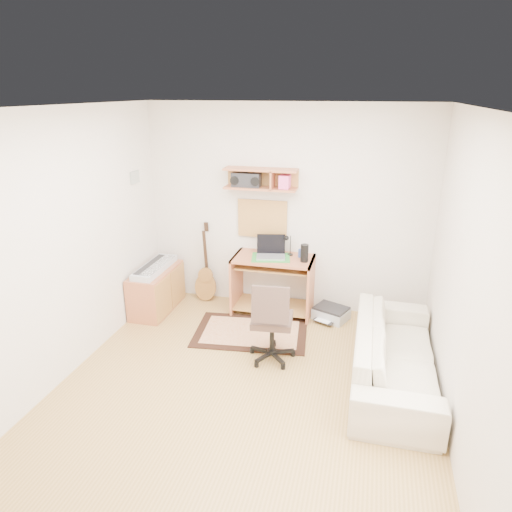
% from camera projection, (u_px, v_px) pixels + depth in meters
% --- Properties ---
extents(floor, '(3.60, 4.00, 0.01)m').
position_uv_depth(floor, '(244.00, 391.00, 4.46)').
color(floor, '#AB8447').
rests_on(floor, ground).
extents(ceiling, '(3.60, 4.00, 0.01)m').
position_uv_depth(ceiling, '(242.00, 107.00, 3.58)').
color(ceiling, white).
rests_on(ceiling, ground).
extents(back_wall, '(3.60, 0.01, 2.60)m').
position_uv_depth(back_wall, '(286.00, 210.00, 5.85)').
color(back_wall, beige).
rests_on(back_wall, ground).
extents(left_wall, '(0.01, 4.00, 2.60)m').
position_uv_depth(left_wall, '(61.00, 248.00, 4.44)').
color(left_wall, beige).
rests_on(left_wall, ground).
extents(right_wall, '(0.01, 4.00, 2.60)m').
position_uv_depth(right_wall, '(467.00, 285.00, 3.61)').
color(right_wall, beige).
rests_on(right_wall, ground).
extents(wall_shelf, '(0.90, 0.25, 0.26)m').
position_uv_depth(wall_shelf, '(261.00, 179.00, 5.67)').
color(wall_shelf, '#B3643F').
rests_on(wall_shelf, back_wall).
extents(cork_board, '(0.64, 0.03, 0.49)m').
position_uv_depth(cork_board, '(262.00, 219.00, 5.94)').
color(cork_board, tan).
rests_on(cork_board, back_wall).
extents(wall_photo, '(0.02, 0.20, 0.15)m').
position_uv_depth(wall_photo, '(135.00, 177.00, 5.66)').
color(wall_photo, '#4C8CBF').
rests_on(wall_photo, left_wall).
extents(desk, '(1.00, 0.55, 0.75)m').
position_uv_depth(desk, '(273.00, 285.00, 5.93)').
color(desk, '#B3643F').
rests_on(desk, floor).
extents(laptop, '(0.42, 0.42, 0.27)m').
position_uv_depth(laptop, '(271.00, 247.00, 5.75)').
color(laptop, silver).
rests_on(laptop, desk).
extents(speaker, '(0.10, 0.10, 0.22)m').
position_uv_depth(speaker, '(304.00, 253.00, 5.63)').
color(speaker, black).
rests_on(speaker, desk).
extents(desk_lamp, '(0.09, 0.09, 0.26)m').
position_uv_depth(desk_lamp, '(290.00, 245.00, 5.84)').
color(desk_lamp, black).
rests_on(desk_lamp, desk).
extents(pencil_cup, '(0.07, 0.07, 0.10)m').
position_uv_depth(pencil_cup, '(301.00, 253.00, 5.80)').
color(pencil_cup, '#304690').
rests_on(pencil_cup, desk).
extents(boombox, '(0.35, 0.16, 0.18)m').
position_uv_depth(boombox, '(246.00, 180.00, 5.71)').
color(boombox, black).
rests_on(boombox, wall_shelf).
extents(rug, '(1.40, 1.01, 0.02)m').
position_uv_depth(rug, '(251.00, 332.00, 5.53)').
color(rug, beige).
rests_on(rug, floor).
extents(task_chair, '(0.52, 0.52, 0.93)m').
position_uv_depth(task_chair, '(272.00, 320.00, 4.85)').
color(task_chair, '#3B2B23').
rests_on(task_chair, floor).
extents(cabinet, '(0.40, 0.90, 0.55)m').
position_uv_depth(cabinet, '(157.00, 290.00, 6.04)').
color(cabinet, '#B3643F').
rests_on(cabinet, floor).
extents(music_keyboard, '(0.26, 0.84, 0.07)m').
position_uv_depth(music_keyboard, '(155.00, 267.00, 5.93)').
color(music_keyboard, '#B2B5BA').
rests_on(music_keyboard, cabinet).
extents(guitar, '(0.31, 0.22, 1.08)m').
position_uv_depth(guitar, '(205.00, 263.00, 6.22)').
color(guitar, olive).
rests_on(guitar, floor).
extents(waste_basket, '(0.31, 0.31, 0.30)m').
position_uv_depth(waste_basket, '(151.00, 306.00, 5.87)').
color(waste_basket, white).
rests_on(waste_basket, floor).
extents(printer, '(0.49, 0.45, 0.15)m').
position_uv_depth(printer, '(331.00, 313.00, 5.84)').
color(printer, '#A5A8AA').
rests_on(printer, floor).
extents(sofa, '(0.58, 1.98, 0.77)m').
position_uv_depth(sofa, '(396.00, 345.00, 4.52)').
color(sofa, beige).
rests_on(sofa, floor).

